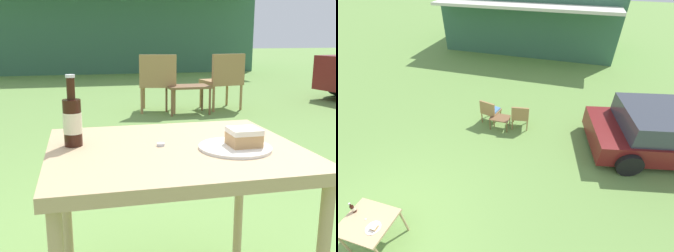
# 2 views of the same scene
# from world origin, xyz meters

# --- Properties ---
(cabin_building) EXTENTS (8.60, 5.27, 3.01)m
(cabin_building) POSITION_xyz_m (0.52, 11.88, 1.51)
(cabin_building) COLOR #38664C
(cabin_building) RESTS_ON ground_plane
(wicker_chair_cushioned) EXTENTS (0.59, 0.56, 0.81)m
(wicker_chair_cushioned) POSITION_xyz_m (0.77, 4.11, 0.46)
(wicker_chair_cushioned) COLOR #9E7547
(wicker_chair_cushioned) RESTS_ON ground_plane
(wicker_chair_plain) EXTENTS (0.56, 0.53, 0.81)m
(wicker_chair_plain) POSITION_xyz_m (1.73, 4.09, 0.46)
(wicker_chair_plain) COLOR #9E7547
(wicker_chair_plain) RESTS_ON ground_plane
(garden_side_table) EXTENTS (0.58, 0.39, 0.39)m
(garden_side_table) POSITION_xyz_m (1.14, 3.92, 0.34)
(garden_side_table) COLOR brown
(garden_side_table) RESTS_ON ground_plane
(patio_table) EXTENTS (0.85, 0.72, 0.68)m
(patio_table) POSITION_xyz_m (0.00, 0.00, 0.61)
(patio_table) COLOR tan
(patio_table) RESTS_ON ground_plane
(cake_on_plate) EXTENTS (0.24, 0.24, 0.07)m
(cake_on_plate) POSITION_xyz_m (0.21, -0.07, 0.71)
(cake_on_plate) COLOR white
(cake_on_plate) RESTS_ON patio_table
(cola_bottle_near) EXTENTS (0.06, 0.06, 0.24)m
(cola_bottle_near) POSITION_xyz_m (-0.34, 0.09, 0.77)
(cola_bottle_near) COLOR black
(cola_bottle_near) RESTS_ON patio_table
(fork) EXTENTS (0.16, 0.02, 0.01)m
(fork) POSITION_xyz_m (0.15, -0.08, 0.69)
(fork) COLOR silver
(fork) RESTS_ON patio_table
(loose_bottle_cap) EXTENTS (0.03, 0.03, 0.01)m
(loose_bottle_cap) POSITION_xyz_m (-0.04, 0.02, 0.69)
(loose_bottle_cap) COLOR silver
(loose_bottle_cap) RESTS_ON patio_table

